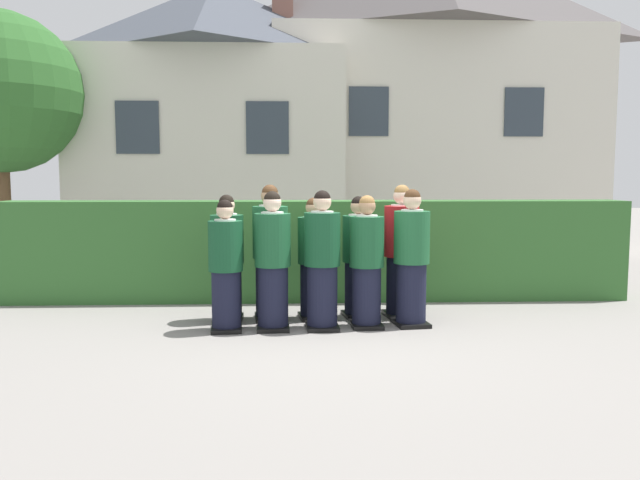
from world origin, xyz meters
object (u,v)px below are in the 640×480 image
(student_front_row_2, at_px, (322,263))
(student_rear_row_1, at_px, (270,256))
(student_rear_row_0, at_px, (227,261))
(student_rear_row_2, at_px, (314,261))
(student_front_row_4, at_px, (411,261))
(student_in_red_blazer, at_px, (401,254))
(student_rear_row_3, at_px, (358,260))
(student_front_row_0, at_px, (226,269))
(student_front_row_1, at_px, (273,264))
(student_front_row_3, at_px, (367,265))

(student_front_row_2, xyz_separation_m, student_rear_row_1, (-0.64, 0.53, 0.03))
(student_rear_row_0, bearing_deg, student_rear_row_2, 3.02)
(student_front_row_4, xyz_separation_m, student_rear_row_0, (-2.29, 0.36, -0.04))
(student_front_row_4, distance_m, student_in_red_blazer, 0.50)
(student_rear_row_3, height_order, student_in_red_blazer, student_in_red_blazer)
(student_rear_row_1, bearing_deg, student_front_row_0, -131.07)
(student_front_row_1, bearing_deg, student_rear_row_1, 95.15)
(student_front_row_3, bearing_deg, student_front_row_1, -176.35)
(student_rear_row_2, bearing_deg, student_front_row_3, -37.07)
(student_front_row_0, height_order, student_front_row_3, student_front_row_3)
(student_front_row_2, xyz_separation_m, student_front_row_3, (0.54, 0.07, -0.03))
(student_rear_row_1, bearing_deg, student_front_row_4, -12.97)
(student_front_row_0, xyz_separation_m, student_front_row_1, (0.55, 0.05, 0.05))
(student_front_row_2, bearing_deg, student_rear_row_2, 99.05)
(student_front_row_1, xyz_separation_m, student_rear_row_3, (1.09, 0.64, -0.04))
(student_front_row_3, height_order, student_in_red_blazer, student_in_red_blazer)
(student_front_row_1, xyz_separation_m, student_rear_row_1, (-0.05, 0.54, 0.04))
(student_front_row_4, height_order, student_rear_row_1, student_rear_row_1)
(student_rear_row_2, bearing_deg, student_front_row_0, -150.67)
(student_rear_row_0, relative_size, student_rear_row_1, 0.93)
(student_front_row_1, height_order, student_in_red_blazer, student_in_red_blazer)
(student_rear_row_0, relative_size, student_rear_row_3, 1.02)
(student_in_red_blazer, bearing_deg, student_rear_row_1, -176.89)
(student_front_row_0, relative_size, student_in_red_blazer, 0.90)
(student_front_row_2, bearing_deg, student_rear_row_1, 140.33)
(student_front_row_3, height_order, student_rear_row_3, student_front_row_3)
(student_rear_row_0, xyz_separation_m, student_rear_row_3, (1.69, 0.14, -0.01))
(student_front_row_1, xyz_separation_m, student_in_red_blazer, (1.66, 0.63, 0.03))
(student_front_row_1, distance_m, student_front_row_2, 0.59)
(student_front_row_4, xyz_separation_m, student_rear_row_2, (-1.19, 0.42, -0.06))
(student_rear_row_1, relative_size, student_rear_row_2, 1.11)
(student_front_row_1, height_order, student_rear_row_0, student_front_row_1)
(student_front_row_1, distance_m, student_front_row_4, 1.70)
(student_front_row_2, xyz_separation_m, student_in_red_blazer, (1.06, 0.63, 0.03))
(student_front_row_2, relative_size, student_rear_row_0, 1.04)
(student_front_row_1, distance_m, student_front_row_3, 1.14)
(student_rear_row_0, height_order, student_in_red_blazer, student_in_red_blazer)
(student_rear_row_0, height_order, student_rear_row_1, student_rear_row_1)
(student_front_row_1, xyz_separation_m, student_rear_row_0, (-0.59, 0.49, -0.03))
(student_front_row_0, bearing_deg, student_front_row_1, 4.79)
(student_front_row_2, xyz_separation_m, student_rear_row_0, (-1.19, 0.49, -0.03))
(student_front_row_2, relative_size, student_front_row_3, 1.04)
(student_front_row_4, bearing_deg, student_front_row_3, -173.90)
(student_rear_row_1, bearing_deg, student_front_row_2, -39.67)
(student_rear_row_0, relative_size, student_rear_row_2, 1.03)
(student_front_row_4, bearing_deg, student_rear_row_0, 171.09)
(student_front_row_2, height_order, student_front_row_4, student_front_row_4)
(student_front_row_0, bearing_deg, student_rear_row_2, 29.33)
(student_front_row_3, height_order, student_rear_row_1, student_rear_row_1)
(student_front_row_0, distance_m, student_in_red_blazer, 2.31)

